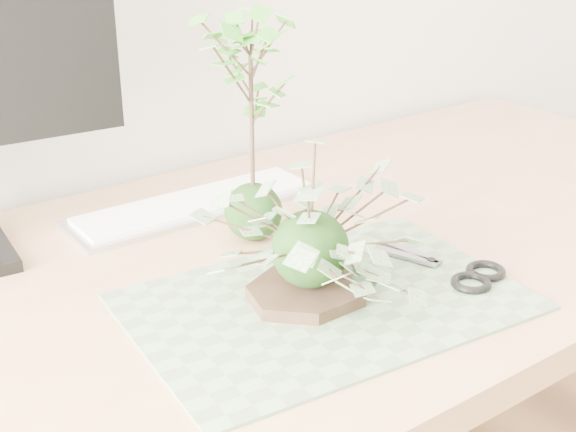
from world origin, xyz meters
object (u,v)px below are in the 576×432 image
Objects in this scene: ivy_kokedama at (311,215)px; keyboard at (195,205)px; maple_kokedama at (251,72)px; desk at (287,311)px.

ivy_kokedama is 0.70× the size of keyboard.
maple_kokedama is at bearing -83.60° from keyboard.
ivy_kokedama is at bearing -102.69° from maple_kokedama.
ivy_kokedama is 0.32m from keyboard.
maple_kokedama reaches higher than keyboard.
ivy_kokedama is at bearing -114.01° from desk.
maple_kokedama reaches higher than ivy_kokedama.
desk is 0.23m from ivy_kokedama.
ivy_kokedama is 0.21m from maple_kokedama.
keyboard is (-0.02, 0.19, 0.09)m from desk.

